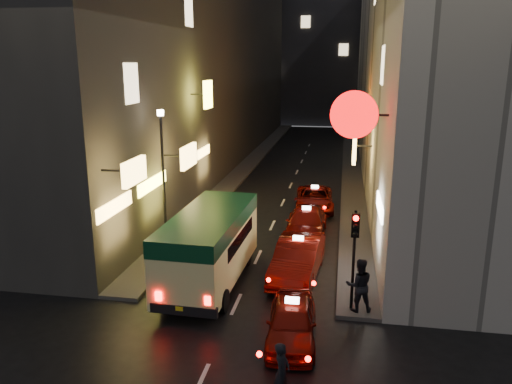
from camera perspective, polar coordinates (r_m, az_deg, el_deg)
The scene contains 14 objects.
building_left at distance 42.82m, azimuth -5.76°, elevation 15.39°, with size 7.45×52.00×18.00m.
building_right at distance 41.50m, azimuth 16.83°, elevation 14.89°, with size 8.01×52.00×18.00m.
building_far at distance 73.39m, azimuth 7.59°, elevation 16.50°, with size 30.00×10.00×22.00m, color #303035.
sidewalk_left at distance 42.77m, azimuth -0.61°, elevation 3.43°, with size 1.50×52.00×0.15m, color #42403E.
sidewalk_right at distance 42.07m, azimuth 10.86°, elevation 2.99°, with size 1.50×52.00×0.15m, color #42403E.
minibus at distance 19.02m, azimuth -5.33°, elevation -5.48°, with size 2.52×6.69×2.85m.
taxi_near at distance 15.72m, azimuth 4.11°, elevation -14.24°, with size 2.16×4.71×1.64m.
taxi_second at distance 20.00m, azimuth 4.80°, elevation -7.23°, with size 2.76×5.79×1.96m.
taxi_third at distance 24.55m, azimuth 5.76°, elevation -3.31°, with size 2.07×5.05×1.78m.
taxi_far at distance 29.15m, azimuth 6.72°, elevation -0.58°, with size 2.22×4.80×1.66m.
pedestrian_crossing at distance 13.21m, azimuth 2.98°, elevation -19.49°, with size 0.59×0.38×1.80m, color black.
pedestrian_sidewalk at distance 17.28m, azimuth 11.73°, elevation -9.99°, with size 0.79×0.50×2.11m, color black.
traffic_light at distance 16.70m, azimuth 11.21°, elevation -5.37°, with size 0.26×0.43×3.50m.
lamp_post at distance 22.14m, azimuth -10.56°, elevation 2.37°, with size 0.28×0.28×6.22m.
Camera 1 is at (3.49, -7.25, 8.28)m, focal length 35.00 mm.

